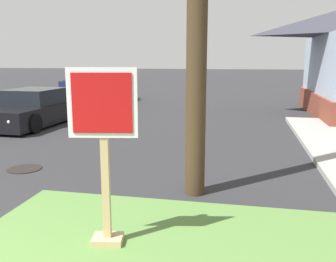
% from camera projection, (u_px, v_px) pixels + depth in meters
% --- Properties ---
extents(stop_sign, '(0.78, 0.34, 2.11)m').
position_uv_depth(stop_sign, '(105.00, 160.00, 4.25)').
color(stop_sign, tan).
rests_on(stop_sign, grass_corner_patch).
extents(manhole_cover, '(0.70, 0.70, 0.02)m').
position_uv_depth(manhole_cover, '(25.00, 169.00, 7.71)').
color(manhole_cover, black).
rests_on(manhole_cover, ground).
extents(parked_sedan_black, '(2.05, 4.11, 1.25)m').
position_uv_depth(parked_sedan_black, '(33.00, 110.00, 12.73)').
color(parked_sedan_black, black).
rests_on(parked_sedan_black, ground).
extents(pickup_truck_navy, '(2.20, 5.23, 1.48)m').
position_uv_depth(pickup_truck_navy, '(100.00, 91.00, 18.94)').
color(pickup_truck_navy, '#19234C').
rests_on(pickup_truck_navy, ground).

